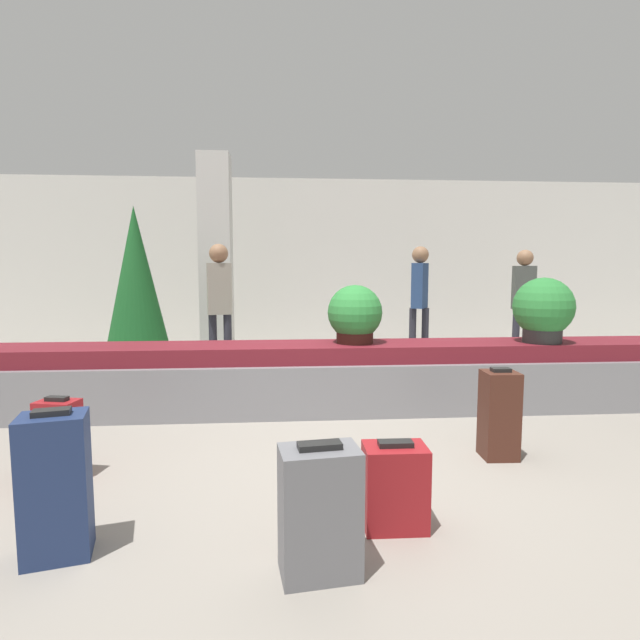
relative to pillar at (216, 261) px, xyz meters
name	(u,v)px	position (x,y,z in m)	size (l,w,h in m)	color
ground_plane	(335,463)	(1.39, -4.08, -1.60)	(18.00, 18.00, 0.00)	gray
back_wall	(302,263)	(1.39, 1.96, 0.00)	(18.00, 0.06, 3.20)	silver
carousel	(320,378)	(1.39, -2.59, -1.26)	(8.76, 0.82, 0.71)	gray
pillar	(216,261)	(0.00, 0.00, 0.00)	(0.47, 0.47, 3.20)	silver
suitcase_0	(499,414)	(2.70, -4.05, -1.25)	(0.27, 0.26, 0.72)	#472319
suitcase_1	(395,486)	(1.64, -5.05, -1.35)	(0.36, 0.26, 0.52)	maroon
suitcase_2	(56,486)	(-0.17, -5.20, -1.22)	(0.37, 0.32, 0.79)	navy
suitcase_3	(59,439)	(-0.59, -4.20, -1.31)	(0.31, 0.24, 0.60)	maroon
suitcase_4	(320,511)	(1.17, -5.46, -1.28)	(0.41, 0.30, 0.67)	slate
potted_plant_0	(543,310)	(3.76, -2.69, -0.55)	(0.62, 0.62, 0.69)	#2D2D2D
potted_plant_1	(355,315)	(1.76, -2.57, -0.59)	(0.58, 0.58, 0.62)	#381914
traveler_0	(523,295)	(4.78, -0.22, -0.52)	(0.33, 0.25, 1.78)	#282833
traveler_1	(220,297)	(0.16, -0.94, -0.49)	(0.35, 0.26, 1.82)	#282833
traveler_2	(420,293)	(3.13, -0.16, -0.48)	(0.32, 0.37, 1.83)	#282833
decorated_tree	(136,286)	(-1.00, -0.73, -0.34)	(0.94, 0.94, 2.34)	#4C331E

